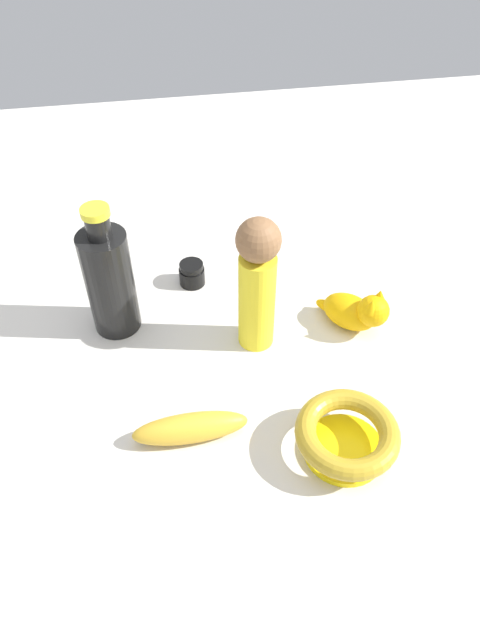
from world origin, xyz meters
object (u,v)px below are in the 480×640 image
(cat_figurine, at_px, (357,311))
(banana, at_px, (190,428))
(bowl, at_px, (347,436))
(bottle_tall, at_px, (109,280))
(person_figure_adult, at_px, (257,282))
(nail_polish_jar, at_px, (192,273))

(cat_figurine, xyz_separation_m, banana, (-0.18, 0.30, -0.02))
(bowl, bearing_deg, bottle_tall, 45.08)
(bottle_tall, bearing_deg, person_figure_adult, -108.23)
(person_figure_adult, bearing_deg, banana, 143.83)
(bottle_tall, bearing_deg, nail_polish_jar, -57.99)
(bottle_tall, relative_size, person_figure_adult, 0.98)
(nail_polish_jar, distance_m, person_figure_adult, 0.21)
(bottle_tall, bearing_deg, bowl, -134.92)
(bottle_tall, xyz_separation_m, bowl, (-0.31, -0.31, -0.06))
(bowl, xyz_separation_m, cat_figurine, (0.24, -0.09, -0.00))
(nail_polish_jar, height_order, cat_figurine, cat_figurine)
(bottle_tall, distance_m, banana, 0.28)
(bottle_tall, xyz_separation_m, person_figure_adult, (-0.08, -0.23, 0.03))
(banana, bearing_deg, cat_figurine, 30.05)
(nail_polish_jar, bearing_deg, bowl, -156.44)
(bottle_tall, height_order, bowl, bottle_tall)
(bottle_tall, distance_m, bowl, 0.45)
(bottle_tall, xyz_separation_m, cat_figurine, (-0.07, -0.40, -0.06))
(person_figure_adult, height_order, banana, person_figure_adult)
(bowl, bearing_deg, banana, 74.20)
(bottle_tall, distance_m, cat_figurine, 0.42)
(bottle_tall, relative_size, bowl, 1.64)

